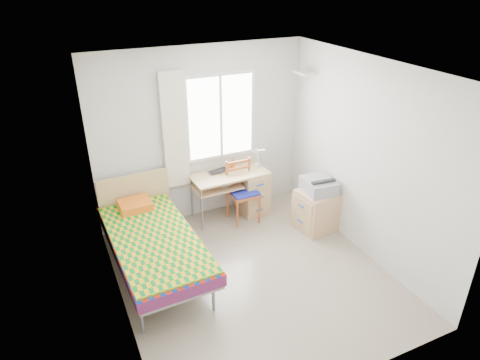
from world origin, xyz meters
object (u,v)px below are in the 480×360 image
desk (248,189)px  chair (242,188)px  printer (319,185)px  bed (152,239)px  cabinet (317,210)px

desk → chair: 0.27m
chair → printer: chair is taller
bed → desk: 1.90m
desk → cabinet: 1.13m
chair → cabinet: chair is taller
printer → bed: bearing=-176.3°
desk → printer: (0.71, -0.86, 0.32)m
chair → cabinet: 1.16m
desk → chair: size_ratio=1.23×
cabinet → desk: bearing=123.0°
bed → chair: 1.68m
cabinet → printer: (-0.01, 0.01, 0.41)m
desk → chair: (-0.17, -0.15, 0.14)m
cabinet → printer: size_ratio=1.23×
bed → cabinet: bearing=-4.2°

